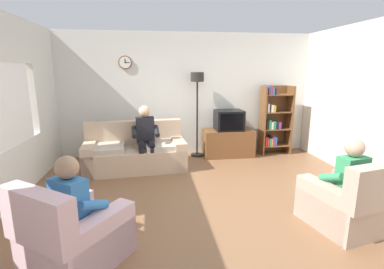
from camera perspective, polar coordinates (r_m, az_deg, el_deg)
The scene contains 12 objects.
ground_plane at distance 4.26m, azimuth 3.61°, elevation -13.53°, with size 12.00×12.00×0.00m, color brown.
back_wall_assembly at distance 6.47m, azimuth -0.95°, elevation 8.04°, with size 6.20×0.17×2.70m.
couch at distance 5.64m, azimuth -11.36°, elevation -3.68°, with size 1.97×1.04×0.90m.
tv_stand at distance 6.41m, azimuth 7.25°, elevation -1.65°, with size 1.10×0.56×0.60m.
tv at distance 6.28m, azimuth 7.44°, elevation 2.88°, with size 0.60×0.49×0.44m.
bookshelf at distance 6.73m, azimuth 16.06°, elevation 2.80°, with size 0.68×0.36×1.57m.
floor_lamp at distance 6.18m, azimuth 1.06°, elevation 8.74°, with size 0.28×0.28×1.85m.
armchair_near_window at distance 3.18m, azimuth -22.73°, elevation -18.49°, with size 1.17×1.18×0.90m.
armchair_near_bookshelf at distance 4.03m, azimuth 28.84°, elevation -12.27°, with size 0.97×1.03×0.90m.
person_on_couch at distance 5.42m, azimuth -9.32°, elevation -0.03°, with size 0.54×0.56×1.24m.
person_in_left_armchair at distance 3.08m, azimuth -21.93°, elevation -12.81°, with size 0.62×0.64×1.12m.
person_in_right_armchair at distance 3.97m, azimuth 28.37°, elevation -7.68°, with size 0.57×0.59×1.12m.
Camera 1 is at (-0.78, -3.74, 1.89)m, focal length 26.49 mm.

